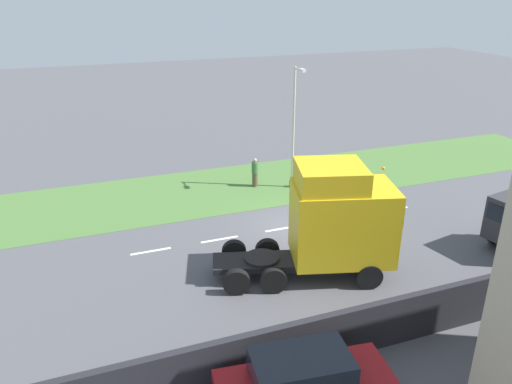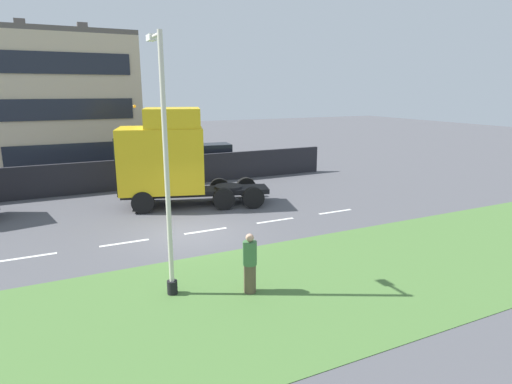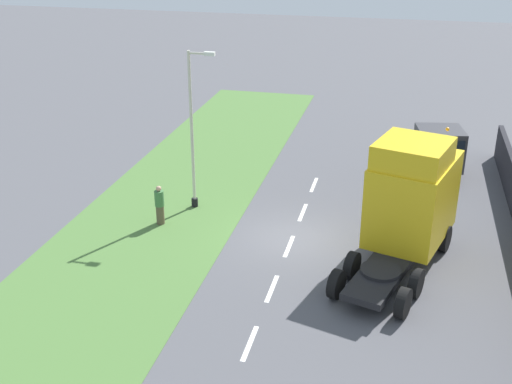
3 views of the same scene
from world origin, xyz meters
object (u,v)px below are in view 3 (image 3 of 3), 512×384
lorry_cab (411,199)px  pedestrian (160,205)px  flatbed_truck (436,149)px  lamp_post (194,137)px

lorry_cab → pedestrian: (-10.14, 0.39, -1.53)m
flatbed_truck → lamp_post: size_ratio=0.88×
lamp_post → pedestrian: lamp_post is taller
pedestrian → flatbed_truck: bearing=37.1°
flatbed_truck → pedestrian: (-11.30, -8.54, -0.49)m
lorry_cab → flatbed_truck: (1.16, 8.93, -1.03)m
lorry_cab → flatbed_truck: bearing=98.7°
lorry_cab → pedestrian: size_ratio=4.26×
lorry_cab → pedestrian: 10.26m
lorry_cab → flatbed_truck: lorry_cab is taller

